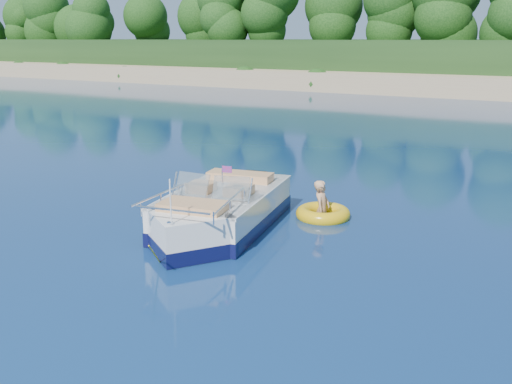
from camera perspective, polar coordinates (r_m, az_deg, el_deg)
ground at (r=9.98m, az=-0.66°, el=-9.20°), size 160.00×160.00×0.00m
motorboat at (r=12.55m, az=-3.83°, el=-2.26°), size 2.69×5.62×1.89m
tow_tube at (r=13.60m, az=6.71°, el=-2.18°), size 1.66×1.66×0.34m
boy at (r=13.62m, az=6.60°, el=-2.55°), size 0.48×0.84×1.55m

